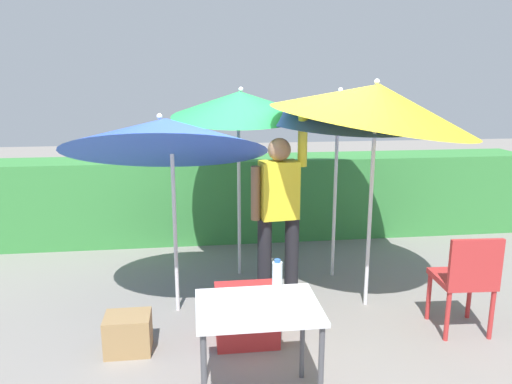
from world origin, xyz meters
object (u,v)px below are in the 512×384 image
object	(u,v)px
umbrella_navy	(376,103)
folding_table	(258,317)
cooler_box	(246,315)
umbrella_rainbow	(339,107)
umbrella_orange	(240,104)
chair_plastic	(466,277)
person_vendor	(279,207)
umbrella_yellow	(166,136)
bottle_water	(277,277)
crate_cardboard	(128,333)

from	to	relation	value
umbrella_navy	folding_table	xyz separation A→B (m)	(-1.24, -1.38, -1.30)
cooler_box	folding_table	distance (m)	0.95
umbrella_rainbow	umbrella_orange	world-z (taller)	umbrella_rainbow
umbrella_rainbow	chair_plastic	xyz separation A→B (m)	(0.74, -1.39, -1.34)
cooler_box	person_vendor	bearing A→B (deg)	62.99
umbrella_orange	umbrella_yellow	size ratio (longest dim) A/B	1.00
umbrella_rainbow	folding_table	size ratio (longest dim) A/B	2.65
folding_table	bottle_water	distance (m)	0.31
umbrella_navy	cooler_box	xyz separation A→B (m)	(-1.23, -0.53, -1.71)
folding_table	bottle_water	xyz separation A→B (m)	(0.15, 0.17, 0.20)
umbrella_navy	umbrella_rainbow	bearing A→B (deg)	99.09
umbrella_rainbow	crate_cardboard	xyz separation A→B (m)	(-2.07, -1.32, -1.70)
umbrella_orange	cooler_box	distance (m)	2.20
person_vendor	folding_table	bearing A→B (deg)	-104.34
umbrella_yellow	chair_plastic	world-z (taller)	umbrella_yellow
person_vendor	chair_plastic	distance (m)	1.77
umbrella_navy	folding_table	distance (m)	2.26
folding_table	bottle_water	size ratio (longest dim) A/B	3.33
person_vendor	folding_table	world-z (taller)	person_vendor
umbrella_orange	cooler_box	world-z (taller)	umbrella_orange
umbrella_yellow	folding_table	size ratio (longest dim) A/B	2.61
person_vendor	bottle_water	xyz separation A→B (m)	(-0.27, -1.47, -0.10)
folding_table	chair_plastic	bearing A→B (deg)	21.23
person_vendor	cooler_box	size ratio (longest dim) A/B	3.67
umbrella_rainbow	cooler_box	xyz separation A→B (m)	(-1.11, -1.26, -1.63)
umbrella_yellow	bottle_water	distance (m)	1.71
umbrella_rainbow	umbrella_orange	distance (m)	1.03
umbrella_yellow	person_vendor	bearing A→B (deg)	9.68
umbrella_rainbow	person_vendor	bearing A→B (deg)	-146.48
umbrella_yellow	cooler_box	xyz separation A→B (m)	(0.63, -0.62, -1.43)
umbrella_rainbow	umbrella_yellow	bearing A→B (deg)	-159.73
umbrella_yellow	crate_cardboard	xyz separation A→B (m)	(-0.33, -0.68, -1.50)
folding_table	umbrella_yellow	bearing A→B (deg)	112.88
umbrella_orange	person_vendor	size ratio (longest dim) A/B	1.12
chair_plastic	crate_cardboard	bearing A→B (deg)	178.77
crate_cardboard	umbrella_rainbow	bearing A→B (deg)	32.61
cooler_box	crate_cardboard	bearing A→B (deg)	-176.23
person_vendor	crate_cardboard	world-z (taller)	person_vendor
person_vendor	chair_plastic	bearing A→B (deg)	-32.38
cooler_box	bottle_water	distance (m)	0.93
umbrella_navy	chair_plastic	size ratio (longest dim) A/B	2.56
chair_plastic	crate_cardboard	size ratio (longest dim) A/B	2.46
umbrella_rainbow	umbrella_navy	bearing A→B (deg)	-80.91
umbrella_orange	person_vendor	bearing A→B (deg)	-63.99
umbrella_yellow	folding_table	bearing A→B (deg)	-67.12
crate_cardboard	folding_table	size ratio (longest dim) A/B	0.45
umbrella_rainbow	bottle_water	bearing A→B (deg)	-116.59
umbrella_navy	chair_plastic	world-z (taller)	umbrella_navy
crate_cardboard	folding_table	world-z (taller)	folding_table
person_vendor	cooler_box	xyz separation A→B (m)	(-0.40, -0.79, -0.71)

